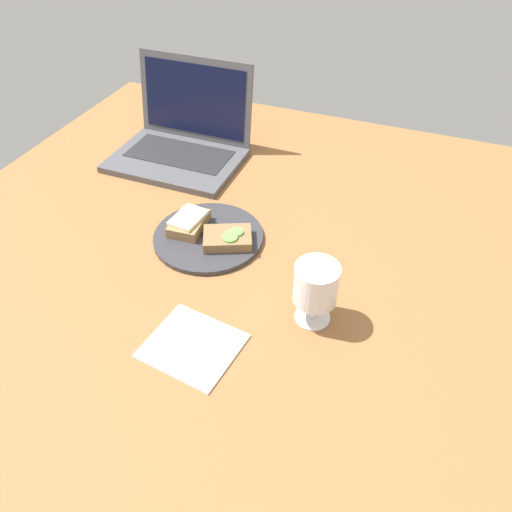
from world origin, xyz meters
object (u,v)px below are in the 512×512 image
object	(u,v)px
laptop	(182,140)
napkin	(193,346)
plate	(208,237)
wine_glass	(316,286)
sandwich_with_cucumber	(228,238)
sandwich_with_cheese	(189,222)

from	to	relation	value
laptop	napkin	size ratio (longest dim) A/B	2.16
laptop	napkin	bearing A→B (deg)	-60.98
plate	laptop	world-z (taller)	laptop
wine_glass	laptop	bearing A→B (deg)	138.62
sandwich_with_cucumber	sandwich_with_cheese	bearing A→B (deg)	171.73
plate	sandwich_with_cucumber	world-z (taller)	sandwich_with_cucumber
plate	sandwich_with_cheese	world-z (taller)	sandwich_with_cheese
sandwich_with_cheese	plate	bearing A→B (deg)	-8.33
sandwich_with_cucumber	wine_glass	bearing A→B (deg)	-29.82
wine_glass	napkin	world-z (taller)	wine_glass
sandwich_with_cheese	sandwich_with_cucumber	distance (cm)	9.91
laptop	plate	bearing A→B (deg)	-53.93
sandwich_with_cucumber	laptop	bearing A→B (deg)	131.22
plate	wine_glass	size ratio (longest dim) A/B	1.90
wine_glass	laptop	size ratio (longest dim) A/B	0.38
plate	sandwich_with_cheese	bearing A→B (deg)	171.67
laptop	napkin	xyz separation A→B (cm)	(31.33, -56.48, -4.34)
sandwich_with_cucumber	laptop	world-z (taller)	laptop
wine_glass	plate	bearing A→B (deg)	153.66
sandwich_with_cucumber	wine_glass	distance (cm)	26.23
sandwich_with_cucumber	napkin	size ratio (longest dim) A/B	0.79
plate	sandwich_with_cheese	xyz separation A→B (cm)	(-4.86, 0.71, 2.03)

